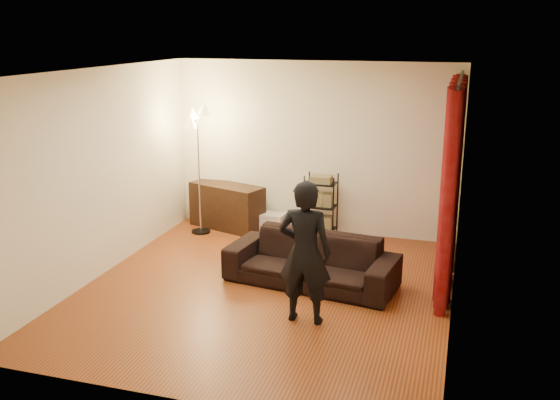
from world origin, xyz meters
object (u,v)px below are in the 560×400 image
(sofa, at_px, (311,260))
(floor_lamp, at_px, (199,172))
(media_cabinet, at_px, (227,206))
(person, at_px, (305,252))
(storage_boxes, at_px, (272,223))
(wire_shelf, at_px, (321,206))

(sofa, height_order, floor_lamp, floor_lamp)
(media_cabinet, bearing_deg, person, -35.82)
(person, height_order, storage_boxes, person)
(sofa, bearing_deg, media_cabinet, 143.65)
(media_cabinet, bearing_deg, storage_boxes, 17.85)
(media_cabinet, height_order, floor_lamp, floor_lamp)
(sofa, distance_m, storage_boxes, 2.16)
(person, bearing_deg, wire_shelf, -80.90)
(floor_lamp, bearing_deg, person, -46.96)
(person, height_order, wire_shelf, person)
(wire_shelf, distance_m, floor_lamp, 1.98)
(floor_lamp, bearing_deg, wire_shelf, 9.80)
(person, height_order, media_cabinet, person)
(sofa, height_order, wire_shelf, wire_shelf)
(sofa, xyz_separation_m, person, (0.18, -1.03, 0.49))
(sofa, distance_m, wire_shelf, 1.88)
(person, bearing_deg, media_cabinet, -55.13)
(person, distance_m, wire_shelf, 2.93)
(sofa, distance_m, person, 1.16)
(wire_shelf, bearing_deg, media_cabinet, -175.18)
(sofa, bearing_deg, storage_boxes, 129.19)
(storage_boxes, bearing_deg, sofa, -59.25)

